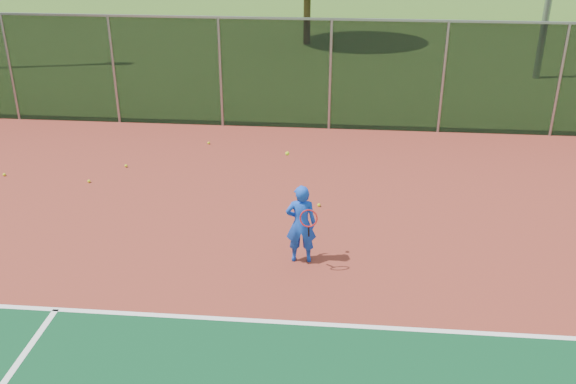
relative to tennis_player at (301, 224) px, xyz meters
The scene contains 8 objects.
court_apron 4.41m from the tennis_player, 41.37° to the right, with size 30.00×20.00×0.02m, color maroon.
fence_back 7.88m from the tennis_player, 65.45° to the left, with size 30.00×0.06×3.03m.
tennis_player is the anchor object (origin of this frame).
practice_ball_0 7.83m from the tennis_player, 156.41° to the left, with size 0.07×0.07×0.07m, color #C5CD17.
practice_ball_1 5.88m from the tennis_player, 149.77° to the left, with size 0.07×0.07×0.07m, color #C5CD17.
practice_ball_4 5.99m from the tennis_player, 139.08° to the left, with size 0.07×0.07×0.07m, color #C5CD17.
practice_ball_5 2.32m from the tennis_player, 84.29° to the left, with size 0.07×0.07×0.07m, color #C5CD17.
practice_ball_7 6.33m from the tennis_player, 116.81° to the left, with size 0.07×0.07×0.07m, color #C5CD17.
Camera 1 is at (-2.58, -5.01, 6.01)m, focal length 40.00 mm.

